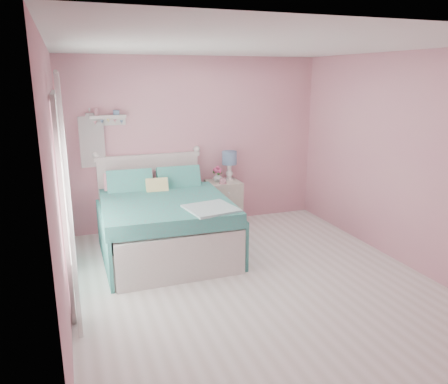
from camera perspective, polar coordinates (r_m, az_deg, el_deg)
floor at (r=5.19m, az=3.71°, el=-11.53°), size 4.50×4.50×0.00m
room_shell at (r=4.70m, az=4.04°, el=6.03°), size 4.50×4.50×4.50m
bed at (r=5.91m, az=-7.88°, el=-4.04°), size 1.67×2.05×1.17m
nightstand at (r=6.90m, az=-0.07°, el=-1.45°), size 0.49×0.49×0.71m
table_lamp at (r=6.84m, az=0.71°, el=4.20°), size 0.23×0.23×0.46m
vase at (r=6.76m, az=-0.84°, el=1.96°), size 0.18×0.18×0.15m
teacup at (r=6.65m, az=-0.15°, el=1.44°), size 0.13×0.13×0.08m
roses at (r=6.73m, az=-0.85°, el=2.89°), size 0.14×0.11×0.12m
wall_shelf at (r=6.48m, az=-14.98°, el=9.37°), size 0.50×0.15×0.25m
hanging_dress at (r=6.49m, az=-16.86°, el=6.27°), size 0.34×0.03×0.72m
french_door at (r=4.80m, az=-20.21°, el=-0.89°), size 0.04×1.32×2.16m
curtain_near at (r=4.06m, az=-19.58°, el=-2.10°), size 0.04×0.40×2.32m
curtain_far at (r=5.50m, az=-19.84°, el=2.21°), size 0.04×0.40×2.32m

